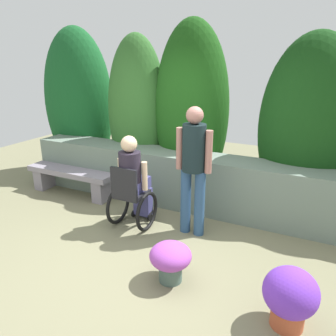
{
  "coord_description": "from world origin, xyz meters",
  "views": [
    {
      "loc": [
        1.82,
        -2.94,
        2.29
      ],
      "look_at": [
        -0.07,
        0.91,
        0.85
      ],
      "focal_mm": 34.98,
      "sensor_mm": 36.0,
      "label": 1
    }
  ],
  "objects_px": {
    "person_in_wheelchair": "(133,185)",
    "flower_pot_purple_near": "(290,296)",
    "stone_bench": "(71,177)",
    "person_standing_companion": "(194,163)",
    "flower_pot_terracotta_by_wall": "(170,259)"
  },
  "relations": [
    {
      "from": "person_in_wheelchair",
      "to": "flower_pot_purple_near",
      "type": "relative_size",
      "value": 2.3
    },
    {
      "from": "stone_bench",
      "to": "flower_pot_purple_near",
      "type": "distance_m",
      "value": 4.1
    },
    {
      "from": "stone_bench",
      "to": "flower_pot_purple_near",
      "type": "relative_size",
      "value": 2.89
    },
    {
      "from": "stone_bench",
      "to": "flower_pot_terracotta_by_wall",
      "type": "xyz_separation_m",
      "value": [
        2.6,
        -1.38,
        -0.05
      ]
    },
    {
      "from": "flower_pot_purple_near",
      "to": "flower_pot_terracotta_by_wall",
      "type": "distance_m",
      "value": 1.22
    },
    {
      "from": "flower_pot_purple_near",
      "to": "stone_bench",
      "type": "bearing_deg",
      "value": 158.66
    },
    {
      "from": "stone_bench",
      "to": "flower_pot_purple_near",
      "type": "xyz_separation_m",
      "value": [
        3.82,
        -1.49,
        0.0
      ]
    },
    {
      "from": "stone_bench",
      "to": "person_standing_companion",
      "type": "bearing_deg",
      "value": -14.65
    },
    {
      "from": "flower_pot_terracotta_by_wall",
      "to": "stone_bench",
      "type": "bearing_deg",
      "value": 152.0
    },
    {
      "from": "person_standing_companion",
      "to": "flower_pot_purple_near",
      "type": "distance_m",
      "value": 1.95
    },
    {
      "from": "flower_pot_terracotta_by_wall",
      "to": "person_in_wheelchair",
      "type": "bearing_deg",
      "value": 138.71
    },
    {
      "from": "person_in_wheelchair",
      "to": "flower_pot_purple_near",
      "type": "bearing_deg",
      "value": -16.48
    },
    {
      "from": "flower_pot_purple_near",
      "to": "person_standing_companion",
      "type": "bearing_deg",
      "value": 140.16
    },
    {
      "from": "person_in_wheelchair",
      "to": "stone_bench",
      "type": "bearing_deg",
      "value": 170.4
    },
    {
      "from": "stone_bench",
      "to": "person_standing_companion",
      "type": "distance_m",
      "value": 2.54
    }
  ]
}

